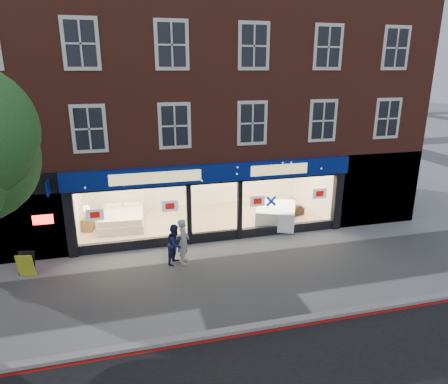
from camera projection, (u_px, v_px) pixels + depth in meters
name	position (u px, v px, depth m)	size (l,w,h in m)	color
ground	(235.00, 276.00, 13.68)	(120.00, 120.00, 0.00)	gray
kerb_line	(267.00, 331.00, 10.81)	(60.00, 0.10, 0.01)	#8C0A07
kerb_stone	(264.00, 325.00, 10.98)	(60.00, 0.25, 0.12)	gray
showroom_floor	(204.00, 221.00, 18.51)	(11.00, 4.50, 0.10)	tan
building	(194.00, 72.00, 18.10)	(19.00, 8.26, 10.30)	brown
display_bed	(122.00, 217.00, 17.76)	(2.09, 2.47, 1.32)	beige
bedside_table	(88.00, 225.00, 17.19)	(0.45, 0.45, 0.55)	brown
mattress_stack	(276.00, 215.00, 17.95)	(2.39, 2.61, 0.83)	white
sofa	(287.00, 211.00, 18.88)	(1.69, 0.66, 0.49)	black
a_board	(26.00, 264.00, 13.59)	(0.56, 0.36, 0.86)	gold
pedestrian_grey	(184.00, 241.00, 14.42)	(0.62, 0.41, 1.69)	#AAACB2
pedestrian_blue	(175.00, 244.00, 14.41)	(0.73, 0.57, 1.51)	#1B1D4B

